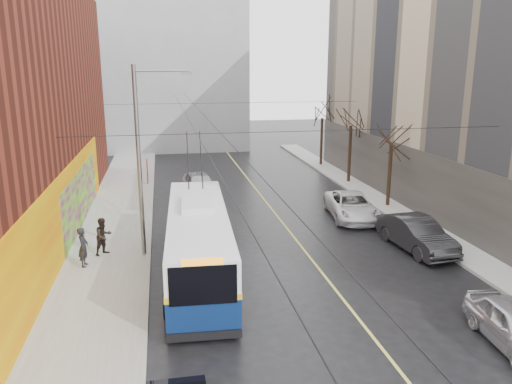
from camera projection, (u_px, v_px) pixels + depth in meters
ground at (342, 360)px, 15.57m from camera, size 140.00×140.00×0.00m
sidewalk_left at (112, 244)px, 25.54m from camera, size 4.00×60.00×0.15m
sidewalk_right at (418, 225)px, 28.61m from camera, size 2.00×60.00×0.15m
lane_line at (283, 223)px, 29.18m from camera, size 0.12×50.00×0.01m
building_far at (151, 65)px, 55.12m from camera, size 20.50×12.10×18.00m
streetlight_pole at (142, 158)px, 22.80m from camera, size 2.65×0.60×9.00m
catenary_wires at (210, 115)px, 27.65m from camera, size 18.00×60.00×0.22m
tree_near at (392, 131)px, 31.21m from camera, size 3.20×3.20×6.40m
tree_mid at (351, 116)px, 37.81m from camera, size 3.20×3.20×6.68m
tree_far at (322, 109)px, 44.51m from camera, size 3.20×3.20×6.57m
pigeons_flying at (233, 106)px, 23.69m from camera, size 5.52×2.03×2.22m
trolleybus at (198, 241)px, 21.58m from camera, size 3.18×11.87×5.57m
parked_car_b at (416, 234)px, 24.72m from camera, size 2.23×5.15×1.65m
parked_car_c at (351, 206)px, 29.96m from camera, size 3.15×5.69×1.51m
following_car at (199, 184)px, 35.01m from camera, size 2.47×5.10×1.68m
pedestrian_a at (83, 247)px, 22.29m from camera, size 0.49×0.69×1.80m
pedestrian_b at (103, 236)px, 23.70m from camera, size 1.11×1.10×1.80m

